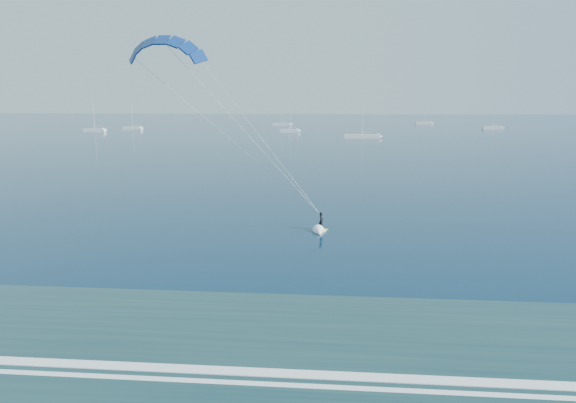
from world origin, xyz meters
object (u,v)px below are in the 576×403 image
at_px(sailboat_0, 95,130).
at_px(sailboat_4, 424,123).
at_px(sailboat_2, 282,124).
at_px(sailboat_7, 362,136).
at_px(sailboat_1, 133,128).
at_px(sailboat_3, 290,131).
at_px(sailboat_5, 493,128).
at_px(kitesurfer_rig, 246,133).

relative_size(sailboat_0, sailboat_4, 1.00).
xyz_separation_m(sailboat_2, sailboat_7, (33.98, -81.43, -0.01)).
distance_m(sailboat_1, sailboat_3, 67.11).
bearing_deg(sailboat_0, sailboat_2, 40.23).
distance_m(sailboat_4, sailboat_5, 48.19).
distance_m(kitesurfer_rig, sailboat_2, 204.71).
bearing_deg(kitesurfer_rig, sailboat_4, 76.55).
distance_m(sailboat_2, sailboat_3, 55.01).
bearing_deg(sailboat_5, kitesurfer_rig, -112.48).
bearing_deg(sailboat_3, sailboat_7, -46.60).
relative_size(sailboat_2, sailboat_4, 1.07).
relative_size(sailboat_1, sailboat_3, 1.08).
distance_m(kitesurfer_rig, sailboat_1, 178.81).
distance_m(sailboat_1, sailboat_5, 150.07).
distance_m(kitesurfer_rig, sailboat_4, 229.64).
xyz_separation_m(kitesurfer_rig, sailboat_5, (74.41, 179.83, -8.49)).
bearing_deg(sailboat_1, sailboat_7, -23.56).
height_order(sailboat_0, sailboat_5, sailboat_0).
height_order(kitesurfer_rig, sailboat_2, kitesurfer_rig).
xyz_separation_m(sailboat_4, sailboat_5, (21.04, -43.36, -0.00)).
height_order(kitesurfer_rig, sailboat_1, kitesurfer_rig).
bearing_deg(sailboat_1, sailboat_3, -11.01).
distance_m(sailboat_0, sailboat_7, 103.70).
xyz_separation_m(sailboat_1, sailboat_3, (65.88, -12.82, -0.00)).
bearing_deg(sailboat_2, sailboat_1, -144.14).
distance_m(sailboat_4, sailboat_7, 107.22).
distance_m(sailboat_3, sailboat_5, 88.54).
bearing_deg(sailboat_4, kitesurfer_rig, -103.45).
bearing_deg(sailboat_5, sailboat_3, -159.93).
bearing_deg(sailboat_4, sailboat_0, -151.09).
xyz_separation_m(kitesurfer_rig, sailboat_1, (-74.63, 162.27, -8.49)).
bearing_deg(sailboat_2, kitesurfer_rig, -85.19).
height_order(kitesurfer_rig, sailboat_5, kitesurfer_rig).
height_order(sailboat_2, sailboat_3, sailboat_2).
distance_m(sailboat_2, sailboat_7, 88.24).
height_order(sailboat_0, sailboat_2, sailboat_2).
distance_m(sailboat_0, sailboat_4, 156.68).
xyz_separation_m(sailboat_0, sailboat_5, (158.20, 32.40, -0.00)).
bearing_deg(sailboat_0, sailboat_7, -13.98).
bearing_deg(sailboat_0, sailboat_4, 28.91).
xyz_separation_m(sailboat_1, sailboat_5, (149.04, 17.57, 0.00)).
height_order(sailboat_3, sailboat_5, sailboat_5).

